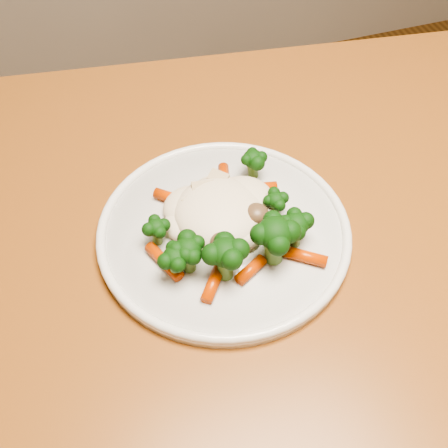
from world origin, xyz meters
name	(u,v)px	position (x,y,z in m)	size (l,w,h in m)	color
dining_table	(225,335)	(-0.27, 0.09, 0.65)	(1.28, 0.95, 0.75)	#975622
plate	(224,233)	(-0.25, 0.15, 0.76)	(0.26, 0.26, 0.01)	white
meal	(229,223)	(-0.25, 0.14, 0.78)	(0.17, 0.17, 0.05)	#F3E1C2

